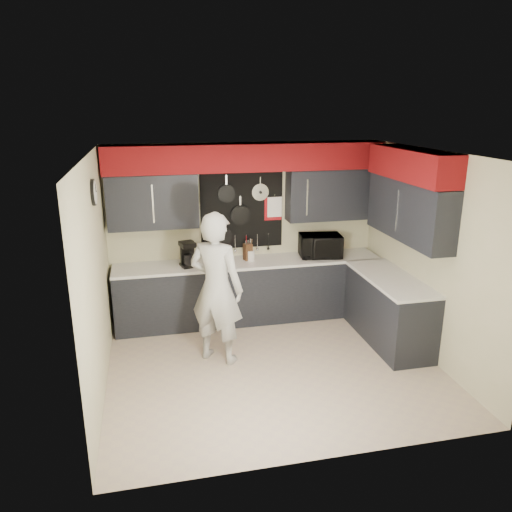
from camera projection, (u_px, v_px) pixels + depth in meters
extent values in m
plane|color=#B6A08D|center=(273.00, 366.00, 6.20)|extent=(4.00, 4.00, 0.00)
cube|color=beige|center=(245.00, 231.00, 7.45)|extent=(4.00, 0.01, 2.60)
cube|color=black|center=(153.00, 202.00, 6.87)|extent=(1.24, 0.32, 0.75)
cube|color=black|center=(331.00, 194.00, 7.41)|extent=(1.34, 0.32, 0.75)
cube|color=maroon|center=(247.00, 157.00, 6.96)|extent=(3.94, 0.36, 0.38)
cube|color=black|center=(242.00, 210.00, 7.33)|extent=(1.22, 0.03, 1.15)
cylinder|color=black|center=(226.00, 194.00, 7.17)|extent=(0.26, 0.04, 0.26)
cylinder|color=black|center=(240.00, 215.00, 7.31)|extent=(0.30, 0.04, 0.30)
cylinder|color=black|center=(223.00, 237.00, 7.35)|extent=(0.27, 0.04, 0.27)
cylinder|color=silver|center=(260.00, 192.00, 7.28)|extent=(0.25, 0.02, 0.25)
cube|color=maroon|center=(273.00, 209.00, 7.41)|extent=(0.26, 0.01, 0.34)
cube|color=white|center=(275.00, 207.00, 7.39)|extent=(0.22, 0.01, 0.30)
cylinder|color=silver|center=(213.00, 244.00, 7.36)|extent=(0.01, 0.01, 0.20)
cylinder|color=silver|center=(224.00, 244.00, 7.40)|extent=(0.01, 0.01, 0.20)
cylinder|color=silver|center=(235.00, 243.00, 7.43)|extent=(0.01, 0.01, 0.20)
cylinder|color=silver|center=(246.00, 242.00, 7.47)|extent=(0.01, 0.01, 0.20)
cylinder|color=silver|center=(257.00, 242.00, 7.50)|extent=(0.01, 0.01, 0.20)
cylinder|color=silver|center=(268.00, 241.00, 7.54)|extent=(0.01, 0.01, 0.20)
cube|color=beige|center=(429.00, 256.00, 6.23)|extent=(0.01, 3.50, 2.60)
cube|color=black|center=(409.00, 210.00, 6.33)|extent=(0.32, 1.70, 0.75)
cube|color=maroon|center=(412.00, 165.00, 6.15)|extent=(0.36, 1.70, 0.38)
cube|color=beige|center=(96.00, 279.00, 5.41)|extent=(0.01, 3.50, 2.60)
cylinder|color=black|center=(93.00, 192.00, 5.53)|extent=(0.04, 0.30, 0.30)
cylinder|color=white|center=(95.00, 192.00, 5.53)|extent=(0.01, 0.26, 0.26)
cube|color=black|center=(249.00, 291.00, 7.43)|extent=(3.90, 0.60, 0.88)
cube|color=white|center=(249.00, 262.00, 7.28)|extent=(3.90, 0.63, 0.04)
cube|color=black|center=(389.00, 310.00, 6.75)|extent=(0.60, 1.60, 0.88)
cube|color=white|center=(390.00, 278.00, 6.61)|extent=(0.63, 1.60, 0.04)
cube|color=black|center=(253.00, 323.00, 7.30)|extent=(3.90, 0.06, 0.10)
imported|color=black|center=(320.00, 246.00, 7.44)|extent=(0.65, 0.48, 0.34)
cube|color=#371D11|center=(248.00, 252.00, 7.29)|extent=(0.13, 0.13, 0.25)
cylinder|color=silver|center=(251.00, 256.00, 7.28)|extent=(0.11, 0.11, 0.15)
cube|color=black|center=(188.00, 265.00, 7.04)|extent=(0.24, 0.27, 0.03)
cube|color=black|center=(187.00, 252.00, 7.07)|extent=(0.20, 0.11, 0.32)
cube|color=black|center=(187.00, 244.00, 6.94)|extent=(0.24, 0.27, 0.06)
cylinder|color=black|center=(188.00, 259.00, 6.99)|extent=(0.12, 0.12, 0.15)
imported|color=#AFAFAC|center=(216.00, 288.00, 6.09)|extent=(0.84, 0.78, 1.92)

